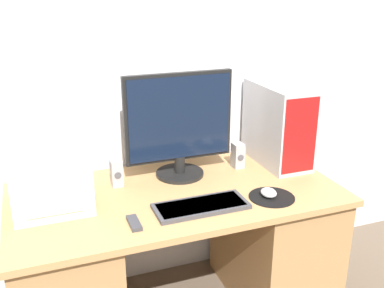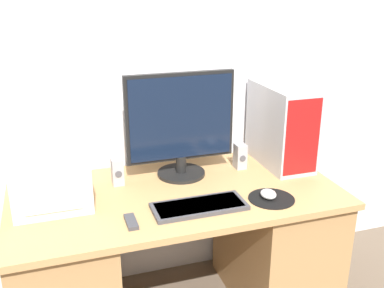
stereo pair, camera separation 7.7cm
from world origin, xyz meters
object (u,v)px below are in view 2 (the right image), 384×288
Objects in this scene: mouse at (268,194)px; printer at (51,182)px; computer_tower at (281,125)px; speaker_left at (117,172)px; monitor at (181,123)px; speaker_right at (240,156)px; remote_control at (131,222)px; keyboard at (199,206)px.

printer is (-0.90, 0.26, 0.07)m from mouse.
computer_tower is 3.26× the size of speaker_left.
monitor reaches higher than printer.
monitor is 0.65m from printer.
mouse is 0.36m from speaker_right.
speaker_left reaches higher than remote_control.
monitor is at bearing 128.04° from mouse.
computer_tower reaches higher than printer.
speaker_left is at bearing 129.41° from keyboard.
speaker_right is (0.63, -0.00, 0.00)m from speaker_left.
remote_control is at bearing -129.45° from monitor.
keyboard is 0.96× the size of computer_tower.
monitor reaches higher than mouse.
speaker_right is at bearing 31.02° from remote_control.
printer is at bearing 156.89° from keyboard.
mouse is 0.25× the size of printer.
printer reaches higher than mouse.
remote_control is at bearing -91.68° from speaker_left.
remote_control is at bearing -177.62° from mouse.
speaker_left is 0.39m from remote_control.
computer_tower is (0.54, -0.01, -0.06)m from monitor.
computer_tower is 0.96m from remote_control.
monitor is 4.16× the size of speaker_left.
mouse is at bearing -15.99° from printer.
speaker_right is at bearing 6.14° from printer.
speaker_right is 0.75m from remote_control.
speaker_right is 1.10× the size of remote_control.
mouse is (0.32, -0.01, 0.01)m from keyboard.
speaker_left is 0.63m from speaker_right.
speaker_right is (0.34, 0.35, 0.05)m from keyboard.
monitor is 1.33× the size of keyboard.
printer reaches higher than speaker_right.
computer_tower is at bearing 55.41° from mouse.
computer_tower is at bearing -1.51° from monitor.
printer reaches higher than remote_control.
monitor reaches higher than keyboard.
speaker_right is at bearing 86.59° from mouse.
monitor is 4.16× the size of speaker_right.
speaker_right is (-0.22, 0.00, -0.14)m from computer_tower.
printer is at bearing -173.86° from speaker_right.
printer is at bearing -175.11° from computer_tower.
printer is (-0.58, 0.25, 0.09)m from keyboard.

